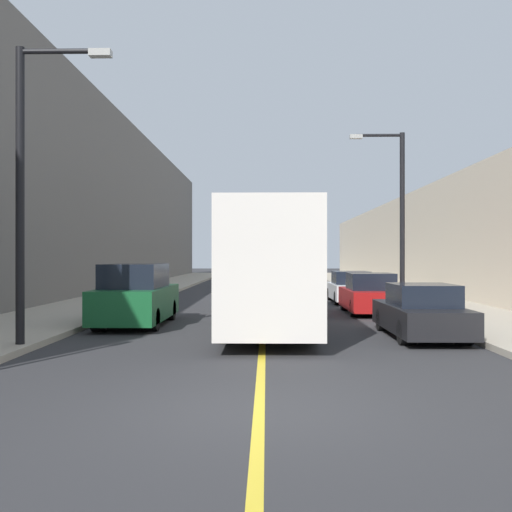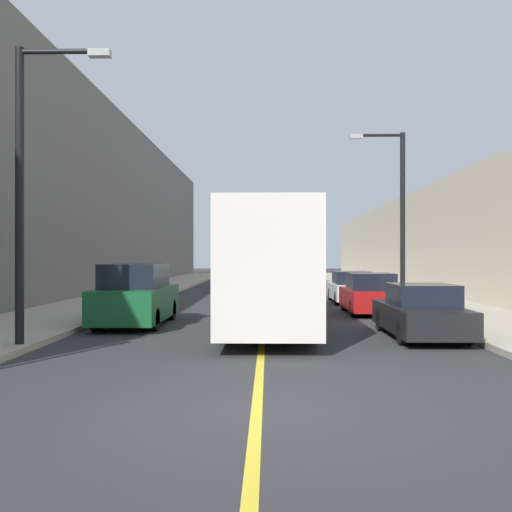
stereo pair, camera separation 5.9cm
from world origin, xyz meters
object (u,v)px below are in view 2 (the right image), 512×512
(parked_suv_left, at_px, (136,297))
(street_lamp_right, at_px, (398,208))
(car_right_near, at_px, (421,313))
(car_right_mid, at_px, (370,295))
(street_lamp_left, at_px, (28,175))
(car_right_far, at_px, (351,288))
(bus, at_px, (268,265))

(parked_suv_left, bearing_deg, street_lamp_right, 29.56)
(car_right_near, xyz_separation_m, car_right_mid, (-0.21, 6.68, 0.04))
(street_lamp_left, bearing_deg, street_lamp_right, 44.30)
(street_lamp_left, bearing_deg, car_right_far, 57.13)
(parked_suv_left, height_order, car_right_far, parked_suv_left)
(street_lamp_right, bearing_deg, car_right_far, 108.05)
(car_right_mid, bearing_deg, car_right_far, 89.78)
(bus, xyz_separation_m, car_right_far, (3.87, 9.52, -1.22))
(street_lamp_left, bearing_deg, parked_suv_left, 75.24)
(parked_suv_left, distance_m, street_lamp_right, 11.23)
(bus, height_order, car_right_far, bus)
(car_right_far, distance_m, street_lamp_left, 17.62)
(car_right_near, bearing_deg, bus, 147.60)
(car_right_near, distance_m, car_right_mid, 6.68)
(parked_suv_left, distance_m, car_right_mid, 8.93)
(car_right_far, distance_m, street_lamp_right, 5.50)
(bus, height_order, car_right_near, bus)
(bus, xyz_separation_m, car_right_mid, (3.85, 4.10, -1.19))
(parked_suv_left, distance_m, car_right_near, 8.66)
(bus, relative_size, car_right_far, 2.51)
(car_right_far, relative_size, street_lamp_right, 0.67)
(car_right_near, relative_size, street_lamp_left, 0.67)
(car_right_far, bearing_deg, car_right_near, -89.10)
(car_right_near, bearing_deg, parked_suv_left, 161.65)
(car_right_near, height_order, car_right_mid, car_right_mid)
(street_lamp_right, bearing_deg, car_right_mid, -134.89)
(car_right_mid, distance_m, street_lamp_right, 3.92)
(car_right_mid, bearing_deg, street_lamp_left, -135.81)
(bus, distance_m, street_lamp_right, 7.86)
(bus, bearing_deg, car_right_mid, 46.81)
(bus, height_order, street_lamp_left, street_lamp_left)
(parked_suv_left, height_order, car_right_near, parked_suv_left)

